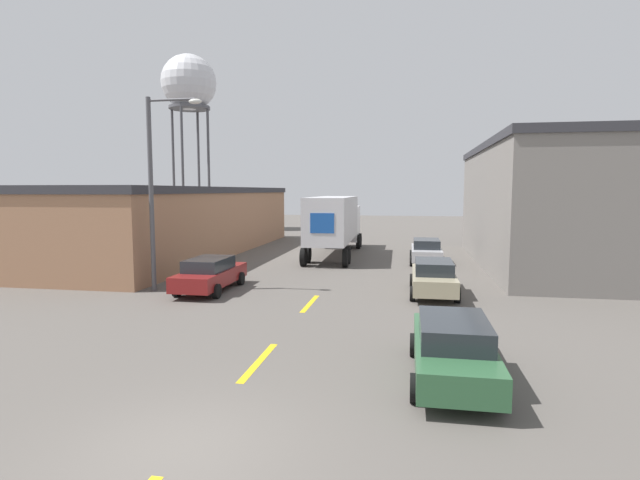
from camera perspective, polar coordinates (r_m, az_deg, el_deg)
The scene contains 11 objects.
ground_plane at distance 9.39m, azimuth -15.71°, elevation -22.22°, with size 160.00×160.00×0.00m, color #56514C.
road_centerline at distance 13.20m, azimuth -7.01°, elevation -13.63°, with size 0.20×16.35×0.01m.
warehouse_left at distance 36.98m, azimuth -18.62°, elevation 2.19°, with size 12.67×26.31×4.59m.
warehouse_right at distance 32.05m, azimuth 27.34°, elevation 3.56°, with size 10.87×18.57×7.05m.
semi_truck at distance 33.48m, azimuth 1.80°, elevation 2.21°, with size 2.94×12.38×3.95m.
parked_car_right_mid at distance 21.52m, azimuth 12.83°, elevation -4.11°, with size 1.94×4.75×1.45m.
parked_car_right_near at distance 12.15m, azimuth 14.95°, elevation -11.78°, with size 1.94×4.75×1.45m.
parked_car_left_far at distance 22.26m, azimuth -12.44°, elevation -3.78°, with size 1.94×4.75×1.45m.
parked_car_right_far at distance 30.68m, azimuth 12.04°, elevation -1.19°, with size 1.94×4.75×1.45m.
water_tower at distance 58.49m, azimuth -14.76°, elevation 16.78°, with size 5.92×5.92×19.02m.
street_lamp at distance 22.53m, azimuth -18.16°, elevation 6.48°, with size 2.49×0.32×8.28m.
Camera 1 is at (3.72, -7.43, 4.36)m, focal length 28.00 mm.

